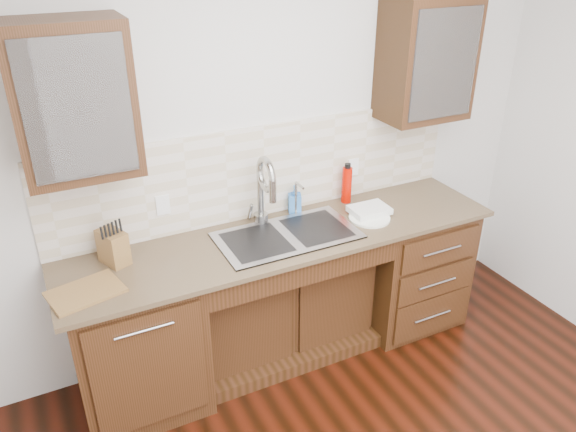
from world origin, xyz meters
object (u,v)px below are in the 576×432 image
soap_bottle (295,199)px  cutting_board (85,292)px  knife_block (113,247)px  water_bottle (347,185)px  plate (369,218)px

soap_bottle → cutting_board: 1.41m
soap_bottle → knife_block: (-1.17, -0.12, 0.01)m
soap_bottle → cutting_board: size_ratio=0.51×
soap_bottle → knife_block: knife_block is taller
knife_block → water_bottle: bearing=-18.5°
water_bottle → cutting_board: 1.77m
plate → knife_block: (-1.54, 0.19, 0.09)m
soap_bottle → cutting_board: (-1.36, -0.35, -0.08)m
water_bottle → knife_block: 1.55m
knife_block → soap_bottle: bearing=-16.2°
plate → soap_bottle: bearing=140.4°
plate → cutting_board: cutting_board is taller
cutting_board → water_bottle: bearing=10.6°
plate → knife_block: bearing=172.9°
soap_bottle → cutting_board: bearing=-143.3°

